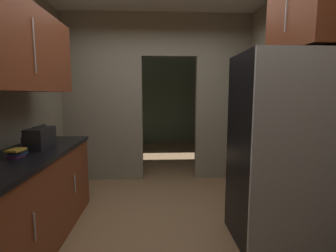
% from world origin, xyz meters
% --- Properties ---
extents(ground, '(20.00, 20.00, 0.00)m').
position_xyz_m(ground, '(0.00, 0.00, 0.00)').
color(ground, '#93704C').
extents(kitchen_partition, '(3.11, 0.12, 2.76)m').
position_xyz_m(kitchen_partition, '(-0.06, 1.73, 1.47)').
color(kitchen_partition, gray).
rests_on(kitchen_partition, ground).
extents(adjoining_room_shell, '(3.11, 3.25, 2.76)m').
position_xyz_m(adjoining_room_shell, '(0.00, 3.86, 1.38)').
color(adjoining_room_shell, slate).
rests_on(adjoining_room_shell, ground).
extents(refrigerator, '(0.81, 0.73, 1.82)m').
position_xyz_m(refrigerator, '(1.15, -0.19, 0.91)').
color(refrigerator, black).
rests_on(refrigerator, ground).
extents(lower_cabinet_run, '(0.63, 2.07, 0.90)m').
position_xyz_m(lower_cabinet_run, '(-1.24, -0.23, 0.45)').
color(lower_cabinet_run, brown).
rests_on(lower_cabinet_run, ground).
extents(upper_cabinet_counterside, '(0.36, 1.87, 0.76)m').
position_xyz_m(upper_cabinet_counterside, '(-1.24, -0.23, 1.86)').
color(upper_cabinet_counterside, brown).
extents(upper_cabinet_fridgeside, '(0.36, 0.89, 0.88)m').
position_xyz_m(upper_cabinet_fridgeside, '(1.37, -0.09, 2.30)').
color(upper_cabinet_fridgeside, brown).
extents(boombox, '(0.19, 0.36, 0.24)m').
position_xyz_m(boombox, '(-1.21, 0.10, 1.01)').
color(boombox, black).
rests_on(boombox, lower_cabinet_run).
extents(book_stack, '(0.14, 0.16, 0.08)m').
position_xyz_m(book_stack, '(-1.23, -0.29, 0.95)').
color(book_stack, '#8C3893').
rests_on(book_stack, lower_cabinet_run).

